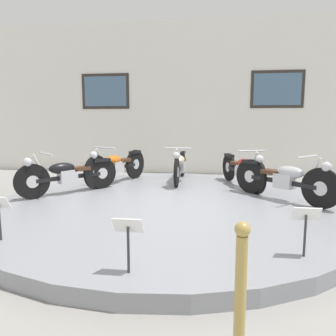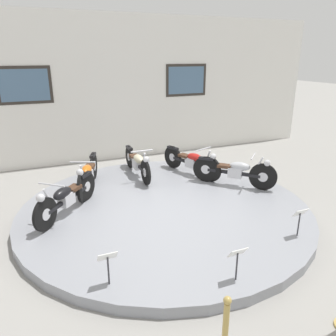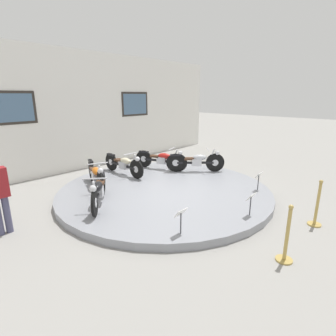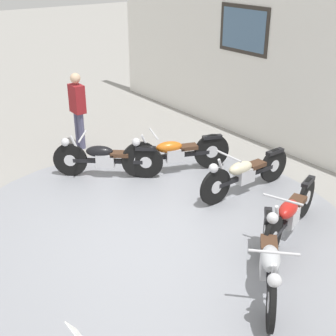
{
  "view_description": "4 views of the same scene",
  "coord_description": "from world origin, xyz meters",
  "px_view_note": "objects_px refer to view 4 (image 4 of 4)",
  "views": [
    {
      "loc": [
        0.72,
        -5.25,
        1.52
      ],
      "look_at": [
        -0.04,
        0.21,
        0.71
      ],
      "focal_mm": 35.0,
      "sensor_mm": 36.0,
      "label": 1
    },
    {
      "loc": [
        -2.31,
        -5.7,
        3.11
      ],
      "look_at": [
        0.09,
        0.06,
        0.95
      ],
      "focal_mm": 35.0,
      "sensor_mm": 36.0,
      "label": 2
    },
    {
      "loc": [
        -5.03,
        -4.89,
        2.71
      ],
      "look_at": [
        0.09,
        -0.05,
        0.75
      ],
      "focal_mm": 28.0,
      "sensor_mm": 36.0,
      "label": 3
    },
    {
      "loc": [
        4.79,
        -3.3,
        3.86
      ],
      "look_at": [
        -0.21,
        0.44,
        0.95
      ],
      "focal_mm": 50.0,
      "sensor_mm": 36.0,
      "label": 4
    }
  ],
  "objects_px": {
    "visitor_standing": "(78,107)",
    "motorcycle_orange": "(174,152)",
    "motorcycle_black": "(105,157)",
    "motorcycle_cream": "(244,172)",
    "motorcycle_red": "(290,213)",
    "motorcycle_silver": "(269,262)"
  },
  "relations": [
    {
      "from": "motorcycle_red",
      "to": "visitor_standing",
      "type": "relative_size",
      "value": 1.16
    },
    {
      "from": "motorcycle_orange",
      "to": "motorcycle_red",
      "type": "bearing_deg",
      "value": -0.07
    },
    {
      "from": "motorcycle_orange",
      "to": "visitor_standing",
      "type": "height_order",
      "value": "visitor_standing"
    },
    {
      "from": "motorcycle_red",
      "to": "visitor_standing",
      "type": "height_order",
      "value": "visitor_standing"
    },
    {
      "from": "motorcycle_black",
      "to": "visitor_standing",
      "type": "relative_size",
      "value": 0.95
    },
    {
      "from": "motorcycle_black",
      "to": "motorcycle_cream",
      "type": "distance_m",
      "value": 2.44
    },
    {
      "from": "motorcycle_cream",
      "to": "motorcycle_black",
      "type": "bearing_deg",
      "value": -141.5
    },
    {
      "from": "motorcycle_red",
      "to": "motorcycle_silver",
      "type": "bearing_deg",
      "value": -61.06
    },
    {
      "from": "motorcycle_black",
      "to": "motorcycle_red",
      "type": "distance_m",
      "value": 3.4
    },
    {
      "from": "visitor_standing",
      "to": "motorcycle_black",
      "type": "bearing_deg",
      "value": -13.67
    },
    {
      "from": "motorcycle_orange",
      "to": "motorcycle_red",
      "type": "height_order",
      "value": "motorcycle_orange"
    },
    {
      "from": "motorcycle_black",
      "to": "visitor_standing",
      "type": "distance_m",
      "value": 2.01
    },
    {
      "from": "visitor_standing",
      "to": "motorcycle_orange",
      "type": "bearing_deg",
      "value": 13.78
    },
    {
      "from": "motorcycle_black",
      "to": "motorcycle_silver",
      "type": "height_order",
      "value": "motorcycle_silver"
    },
    {
      "from": "motorcycle_cream",
      "to": "visitor_standing",
      "type": "bearing_deg",
      "value": -164.61
    },
    {
      "from": "visitor_standing",
      "to": "motorcycle_cream",
      "type": "bearing_deg",
      "value": 15.39
    },
    {
      "from": "motorcycle_black",
      "to": "motorcycle_orange",
      "type": "distance_m",
      "value": 1.23
    },
    {
      "from": "motorcycle_black",
      "to": "motorcycle_cream",
      "type": "xyz_separation_m",
      "value": [
        1.91,
        1.52,
        -0.0
      ]
    },
    {
      "from": "motorcycle_cream",
      "to": "visitor_standing",
      "type": "relative_size",
      "value": 1.21
    },
    {
      "from": "motorcycle_silver",
      "to": "visitor_standing",
      "type": "bearing_deg",
      "value": 175.39
    },
    {
      "from": "motorcycle_black",
      "to": "motorcycle_orange",
      "type": "bearing_deg",
      "value": 61.23
    },
    {
      "from": "motorcycle_cream",
      "to": "visitor_standing",
      "type": "height_order",
      "value": "visitor_standing"
    }
  ]
}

